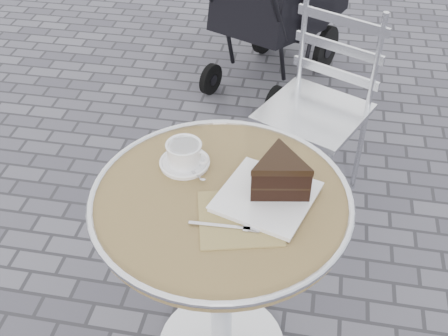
% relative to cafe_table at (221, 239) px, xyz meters
% --- Properties ---
extents(cafe_table, '(0.72, 0.72, 0.74)m').
position_rel_cafe_table_xyz_m(cafe_table, '(0.00, 0.00, 0.00)').
color(cafe_table, silver).
rests_on(cafe_table, ground).
extents(cappuccino_set, '(0.15, 0.15, 0.07)m').
position_rel_cafe_table_xyz_m(cappuccino_set, '(-0.13, 0.12, 0.20)').
color(cappuccino_set, white).
rests_on(cappuccino_set, cafe_table).
extents(cake_plate_set, '(0.35, 0.36, 0.13)m').
position_rel_cafe_table_xyz_m(cake_plate_set, '(0.14, 0.03, 0.22)').
color(cake_plate_set, '#947C51').
rests_on(cake_plate_set, cafe_table).
extents(bistro_chair, '(0.52, 0.52, 0.87)m').
position_rel_cafe_table_xyz_m(bistro_chair, '(0.26, 0.95, -0.03)').
color(bistro_chair, silver).
rests_on(bistro_chair, ground).
extents(baby_stroller, '(0.81, 1.10, 1.04)m').
position_rel_cafe_table_xyz_m(baby_stroller, '(-0.03, 1.89, -0.10)').
color(baby_stroller, black).
rests_on(baby_stroller, ground).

